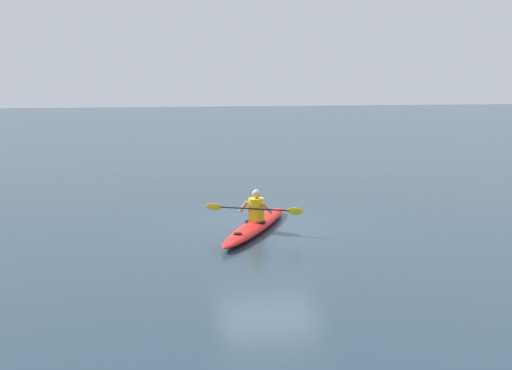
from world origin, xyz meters
TOP-DOWN VIEW (x-y plane):
  - ground_plane at (0.00, 0.00)m, footprint 160.00×160.00m
  - kayak at (0.44, 0.57)m, footprint 2.84×4.47m
  - kayaker at (0.43, 0.55)m, footprint 2.12×1.21m

SIDE VIEW (x-z plane):
  - ground_plane at x=0.00m, z-range 0.00..0.00m
  - kayak at x=0.44m, z-range 0.00..0.25m
  - kayaker at x=0.43m, z-range 0.18..0.93m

